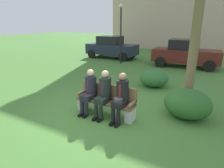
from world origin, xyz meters
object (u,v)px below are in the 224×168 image
object	(u,v)px
parked_car_near	(111,47)
street_lamp	(121,28)
shrub_near_bench	(188,104)
seated_man_right	(121,95)
park_bench	(106,101)
shrub_mid_lawn	(154,78)
seated_man_left	(89,89)
seated_man_middle	(104,92)
parked_car_far	(185,53)

from	to	relation	value
parked_car_near	street_lamp	xyz separation A→B (m)	(1.54, -1.50, 1.45)
shrub_near_bench	seated_man_right	bearing A→B (deg)	-144.95
shrub_near_bench	park_bench	bearing A→B (deg)	-155.07
shrub_near_bench	shrub_mid_lawn	size ratio (longest dim) A/B	1.09
park_bench	parked_car_near	bearing A→B (deg)	118.44
park_bench	street_lamp	size ratio (longest dim) A/B	0.48
seated_man_left	shrub_near_bench	distance (m)	2.88
seated_man_right	shrub_mid_lawn	distance (m)	3.39
seated_man_middle	parked_car_near	xyz separation A→B (m)	(-4.56, 8.55, 0.08)
seated_man_right	street_lamp	distance (m)	8.06
seated_man_left	street_lamp	world-z (taller)	street_lamp
park_bench	parked_car_far	bearing A→B (deg)	83.42
parked_car_near	shrub_near_bench	bearing A→B (deg)	-48.04
seated_man_right	parked_car_far	world-z (taller)	parked_car_far
parked_car_far	shrub_mid_lawn	bearing A→B (deg)	-95.83
park_bench	seated_man_middle	bearing A→B (deg)	-94.65
park_bench	seated_man_right	bearing A→B (deg)	-13.10
parked_car_near	parked_car_far	distance (m)	5.50
seated_man_middle	street_lamp	bearing A→B (deg)	113.17
shrub_near_bench	parked_car_far	size ratio (longest dim) A/B	0.33
seated_man_middle	shrub_mid_lawn	xyz separation A→B (m)	(0.45, 3.36, -0.37)
park_bench	parked_car_near	xyz separation A→B (m)	(-4.57, 8.43, 0.42)
seated_man_middle	parked_car_far	bearing A→B (deg)	83.45
seated_man_right	parked_car_far	size ratio (longest dim) A/B	0.34
park_bench	shrub_near_bench	bearing A→B (deg)	24.93
shrub_mid_lawn	street_lamp	xyz separation A→B (m)	(-3.47, 3.69, 1.91)
shrub_mid_lawn	seated_man_left	bearing A→B (deg)	-105.77
seated_man_right	shrub_near_bench	distance (m)	1.97
shrub_near_bench	parked_car_far	xyz separation A→B (m)	(-1.21, 6.96, 0.43)
seated_man_middle	shrub_near_bench	xyz separation A→B (m)	(2.14, 1.11, -0.34)
shrub_mid_lawn	parked_car_near	bearing A→B (deg)	133.95
seated_man_left	shrub_mid_lawn	size ratio (longest dim) A/B	1.09
parked_car_near	parked_car_far	xyz separation A→B (m)	(5.48, -0.48, 0.00)
seated_man_left	seated_man_middle	size ratio (longest dim) A/B	0.98
park_bench	seated_man_right	size ratio (longest dim) A/B	1.34
seated_man_left	parked_car_far	xyz separation A→B (m)	(1.43, 8.07, 0.10)
park_bench	seated_man_middle	size ratio (longest dim) A/B	1.33
seated_man_left	parked_car_far	bearing A→B (deg)	79.95
street_lamp	parked_car_near	bearing A→B (deg)	135.75
park_bench	parked_car_far	xyz separation A→B (m)	(0.92, 7.95, 0.42)
park_bench	seated_man_middle	distance (m)	0.36
parked_car_far	street_lamp	distance (m)	4.32
parked_car_near	street_lamp	world-z (taller)	street_lamp
seated_man_left	parked_car_near	xyz separation A→B (m)	(-4.05, 8.55, 0.10)
shrub_mid_lawn	parked_car_near	xyz separation A→B (m)	(-5.00, 5.19, 0.46)
shrub_near_bench	street_lamp	distance (m)	8.09
seated_man_left	street_lamp	size ratio (longest dim) A/B	0.35
park_bench	street_lamp	world-z (taller)	street_lamp
park_bench	parked_car_far	distance (m)	8.01
park_bench	shrub_mid_lawn	xyz separation A→B (m)	(0.44, 3.24, -0.04)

